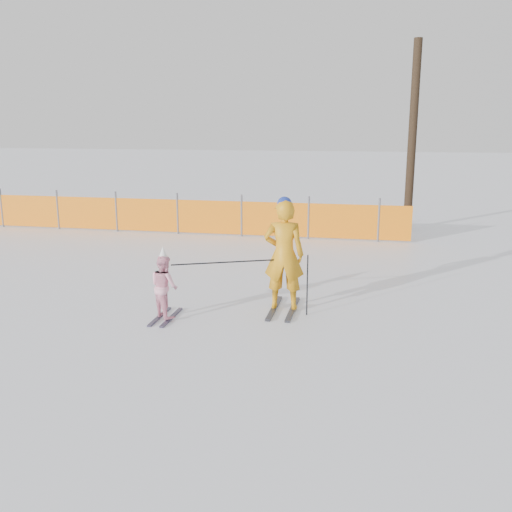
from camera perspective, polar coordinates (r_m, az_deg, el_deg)
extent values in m
plane|color=white|center=(10.00, -0.57, -6.23)|extent=(120.00, 120.00, 0.00)
cube|color=black|center=(10.46, 1.82, -5.23)|extent=(0.09, 1.36, 0.04)
cube|color=black|center=(10.42, 3.67, -5.34)|extent=(0.09, 1.36, 0.04)
imported|color=orange|center=(10.16, 2.81, 0.13)|extent=(0.75, 0.51, 1.98)
sphere|color=navy|center=(10.00, 2.87, 5.22)|extent=(0.26, 0.26, 0.26)
cube|color=black|center=(10.17, -9.62, -5.99)|extent=(0.09, 1.00, 0.03)
cube|color=black|center=(10.10, -8.45, -6.09)|extent=(0.09, 1.00, 0.03)
imported|color=#FBA4BD|center=(9.97, -9.16, -2.99)|extent=(0.67, 0.66, 1.09)
cone|color=white|center=(9.82, -9.28, 0.28)|extent=(0.19, 0.19, 0.24)
cylinder|color=black|center=(10.04, 5.15, -2.93)|extent=(0.02, 0.02, 1.09)
cylinder|color=black|center=(9.97, -3.12, -0.63)|extent=(1.73, 0.77, 0.02)
cylinder|color=#595960|center=(20.33, -24.08, 4.42)|extent=(0.06, 0.06, 1.25)
cylinder|color=#595960|center=(19.24, -19.20, 4.40)|extent=(0.06, 0.06, 1.25)
cylinder|color=#595960|center=(18.31, -13.78, 4.34)|extent=(0.06, 0.06, 1.25)
cylinder|color=#595960|center=(17.56, -7.84, 4.23)|extent=(0.06, 0.06, 1.25)
cylinder|color=#595960|center=(17.01, -1.45, 4.06)|extent=(0.06, 0.06, 1.25)
cylinder|color=#595960|center=(16.68, 5.28, 3.83)|extent=(0.06, 0.06, 1.25)
cylinder|color=#595960|center=(16.59, 12.17, 3.54)|extent=(0.06, 0.06, 1.25)
cube|color=orange|center=(17.75, -9.48, 4.03)|extent=(14.92, 0.03, 1.00)
cylinder|color=black|center=(18.64, 15.37, 11.42)|extent=(0.26, 0.26, 5.79)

